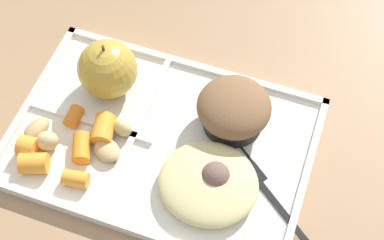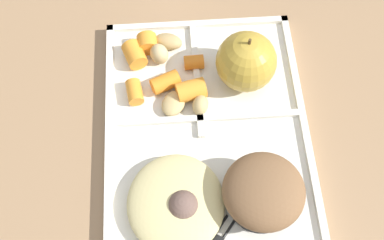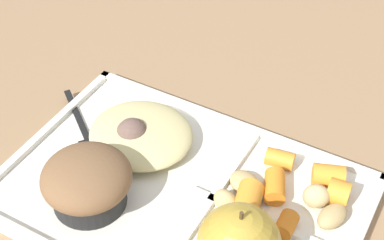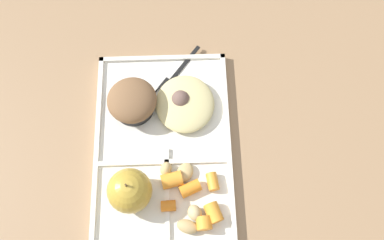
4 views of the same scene
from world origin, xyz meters
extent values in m
plane|color=#997551|center=(0.00, 0.00, 0.00)|extent=(6.00, 6.00, 0.00)
cube|color=silver|center=(0.00, 0.00, 0.01)|extent=(0.38, 0.26, 0.01)
cube|color=silver|center=(0.00, -0.12, 0.01)|extent=(0.38, 0.01, 0.01)
cube|color=silver|center=(0.00, 0.12, 0.01)|extent=(0.38, 0.01, 0.01)
cube|color=silver|center=(-0.19, 0.00, 0.01)|extent=(0.01, 0.26, 0.01)
cube|color=silver|center=(-0.04, 0.00, 0.01)|extent=(0.01, 0.24, 0.01)
cube|color=silver|center=(-0.09, -0.01, 0.01)|extent=(0.17, 0.01, 0.01)
sphere|color=#B79333|center=(-0.09, 0.06, 0.05)|extent=(0.08, 0.08, 0.08)
cylinder|color=#4C381E|center=(-0.09, 0.06, 0.09)|extent=(0.00, 0.00, 0.01)
cylinder|color=black|center=(0.08, 0.06, 0.02)|extent=(0.08, 0.08, 0.03)
ellipsoid|color=brown|center=(0.08, 0.06, 0.05)|extent=(0.09, 0.09, 0.05)
cylinder|color=orange|center=(-0.15, -0.07, 0.02)|extent=(0.02, 0.03, 0.03)
cylinder|color=orange|center=(-0.13, -0.09, 0.02)|extent=(0.04, 0.04, 0.03)
cylinder|color=orange|center=(-0.12, -0.01, 0.02)|extent=(0.02, 0.03, 0.02)
cylinder|color=orange|center=(-0.07, -0.02, 0.02)|extent=(0.03, 0.04, 0.03)
cylinder|color=orange|center=(-0.08, -0.09, 0.02)|extent=(0.03, 0.02, 0.02)
cylinder|color=orange|center=(-0.09, -0.05, 0.02)|extent=(0.03, 0.04, 0.02)
ellipsoid|color=tan|center=(-0.06, -0.04, 0.02)|extent=(0.05, 0.04, 0.02)
ellipsoid|color=tan|center=(-0.13, -0.06, 0.02)|extent=(0.04, 0.03, 0.03)
ellipsoid|color=tan|center=(-0.15, -0.04, 0.02)|extent=(0.03, 0.04, 0.02)
ellipsoid|color=tan|center=(-0.05, -0.01, 0.02)|extent=(0.03, 0.03, 0.02)
ellipsoid|color=#D6C684|center=(0.08, -0.04, 0.02)|extent=(0.12, 0.11, 0.03)
sphere|color=brown|center=(0.08, -0.04, 0.03)|extent=(0.03, 0.03, 0.03)
sphere|color=brown|center=(0.08, -0.04, 0.03)|extent=(0.04, 0.04, 0.04)
cylinder|color=black|center=(0.11, 0.02, 0.01)|extent=(0.02, 0.02, 0.00)
cylinder|color=black|center=(0.10, 0.01, 0.01)|extent=(0.02, 0.02, 0.00)
cylinder|color=black|center=(0.10, 0.00, 0.01)|extent=(0.02, 0.02, 0.00)
camera|label=1|loc=(0.16, -0.33, 0.64)|focal=53.32mm
camera|label=2|loc=(0.25, -0.04, 0.57)|focal=45.75mm
camera|label=3|loc=(-0.21, 0.35, 0.50)|focal=55.44mm
camera|label=4|loc=(-0.25, -0.05, 0.77)|focal=39.34mm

